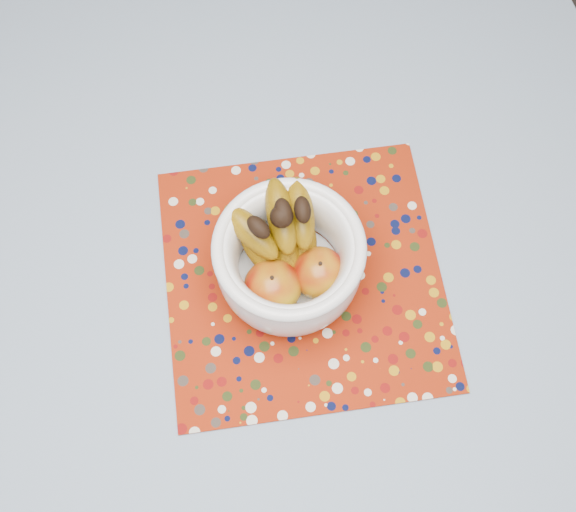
{
  "coord_description": "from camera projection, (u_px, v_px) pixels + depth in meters",
  "views": [
    {
      "loc": [
        0.01,
        -0.26,
        1.63
      ],
      "look_at": [
        0.09,
        0.06,
        0.83
      ],
      "focal_mm": 42.0,
      "sensor_mm": 36.0,
      "label": 1
    }
  ],
  "objects": [
    {
      "name": "placemat",
      "position": [
        304.0,
        277.0,
        0.92
      ],
      "size": [
        0.41,
        0.41,
        0.0
      ],
      "primitive_type": "cube",
      "rotation": [
        0.0,
        0.0,
        -0.1
      ],
      "color": "maroon",
      "rests_on": "tablecloth"
    },
    {
      "name": "table",
      "position": [
        237.0,
        345.0,
        0.98
      ],
      "size": [
        1.2,
        1.2,
        0.75
      ],
      "color": "brown",
      "rests_on": "ground"
    },
    {
      "name": "tablecloth",
      "position": [
        233.0,
        329.0,
        0.9
      ],
      "size": [
        1.32,
        1.32,
        0.01
      ],
      "primitive_type": "cube",
      "color": "#5F809F",
      "rests_on": "table"
    },
    {
      "name": "fruit_bowl",
      "position": [
        286.0,
        255.0,
        0.86
      ],
      "size": [
        0.2,
        0.19,
        0.16
      ],
      "color": "white",
      "rests_on": "placemat"
    }
  ]
}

